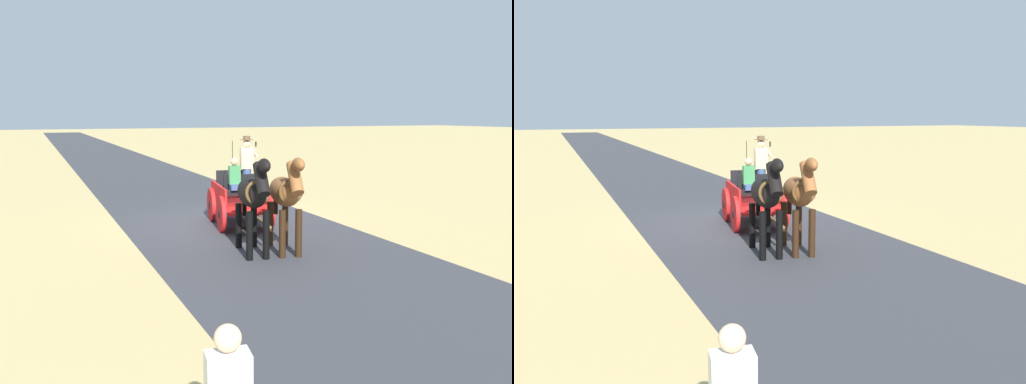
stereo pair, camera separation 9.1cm
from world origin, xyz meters
TOP-DOWN VIEW (x-y plane):
  - ground_plane at (0.00, 0.00)m, footprint 200.00×200.00m
  - road_surface at (0.00, 0.00)m, footprint 5.80×160.00m
  - horse_drawn_carriage at (-0.20, 0.56)m, footprint 1.78×4.51m
  - horse_near_side at (-0.08, 3.61)m, footprint 0.85×2.15m
  - horse_off_side at (0.65, 3.49)m, footprint 0.81×2.15m

SIDE VIEW (x-z plane):
  - ground_plane at x=0.00m, z-range 0.00..0.00m
  - road_surface at x=0.00m, z-range 0.00..0.01m
  - horse_drawn_carriage at x=-0.20m, z-range -0.43..2.07m
  - horse_near_side at x=-0.08m, z-range 0.22..2.43m
  - horse_off_side at x=0.65m, z-range 0.22..2.43m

